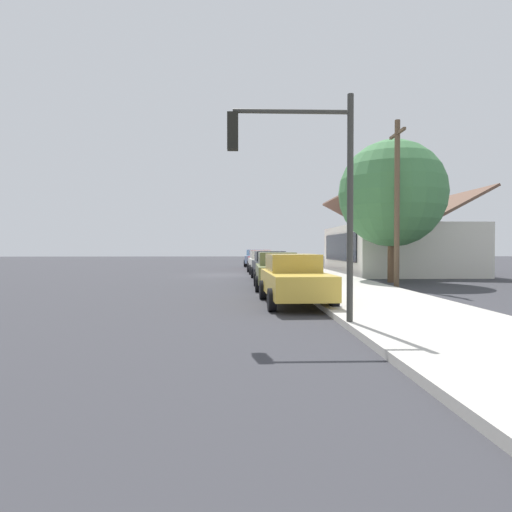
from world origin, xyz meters
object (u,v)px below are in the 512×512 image
Objects in this scene: shade_tree at (392,194)px; car_cherry at (260,259)px; fire_hydrant_red at (274,262)px; utility_pole_wooden at (397,200)px; car_olive at (277,270)px; car_skyblue at (255,258)px; car_charcoal at (270,265)px; car_ivory at (262,262)px; traffic_light_main at (303,171)px; car_mustard at (294,279)px.

car_cherry is at bearing -156.88° from shade_tree.
shade_tree is 17.87m from fire_hydrant_red.
utility_pole_wooden is at bearing 11.46° from fire_hydrant_red.
car_olive is at bearing -62.73° from shade_tree.
car_charcoal is (17.64, 0.23, -0.00)m from car_skyblue.
car_cherry is at bearing 176.49° from car_ivory.
car_ivory is at bearing -179.85° from car_charcoal.
traffic_light_main is at bearing -3.19° from fire_hydrant_red.
car_cherry is 0.98× the size of car_ivory.
car_skyblue is 0.65× the size of shade_tree.
fire_hydrant_red is at bearing 175.12° from car_mustard.
car_mustard is (5.46, 0.08, 0.00)m from car_olive.
car_olive is 0.95× the size of car_mustard.
car_charcoal is 11.08m from car_mustard.
shade_tree reaches higher than car_olive.
shade_tree reaches higher than car_charcoal.
car_skyblue and car_ivory have the same top height.
shade_tree is at bearing 66.91° from car_charcoal.
car_skyblue is at bearing -179.79° from car_cherry.
car_ivory and car_olive have the same top height.
shade_tree is 0.98× the size of utility_pole_wooden.
car_skyblue is at bearing 178.55° from car_mustard.
car_cherry and car_mustard have the same top height.
car_olive is 5.46m from car_mustard.
traffic_light_main is 7.32× the size of fire_hydrant_red.
car_ivory is at bearing -154.47° from utility_pole_wooden.
car_mustard is 11.26m from shade_tree.
traffic_light_main reaches higher than car_mustard.
car_skyblue is 11.56m from car_ivory.
car_skyblue is at bearing -179.00° from car_olive.
car_mustard is (11.08, 0.01, 0.00)m from car_charcoal.
car_skyblue is at bearing -162.38° from shade_tree.
car_olive is (5.63, -0.07, 0.00)m from car_charcoal.
car_mustard is at bearing -35.32° from shade_tree.
shade_tree is (2.42, 6.14, 3.76)m from car_charcoal.
car_ivory is at bearing 179.59° from traffic_light_main.
car_ivory is at bearing -143.36° from shade_tree.
utility_pole_wooden reaches higher than car_cherry.
car_charcoal is 8.22m from utility_pole_wooden.
shade_tree is (20.06, 6.37, 3.76)m from car_skyblue.
car_olive is at bearing -1.19° from car_ivory.
fire_hydrant_red is at bearing 167.90° from car_ivory.
car_ivory is at bearing -10.38° from fire_hydrant_red.
shade_tree reaches higher than car_ivory.
car_skyblue is 28.73m from car_mustard.
shade_tree is at bearing 20.56° from car_skyblue.
utility_pole_wooden is at bearing 134.79° from car_mustard.
utility_pole_wooden reaches higher than car_charcoal.
utility_pole_wooden is at bearing 16.46° from car_skyblue.
car_skyblue is at bearing -155.14° from fire_hydrant_red.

